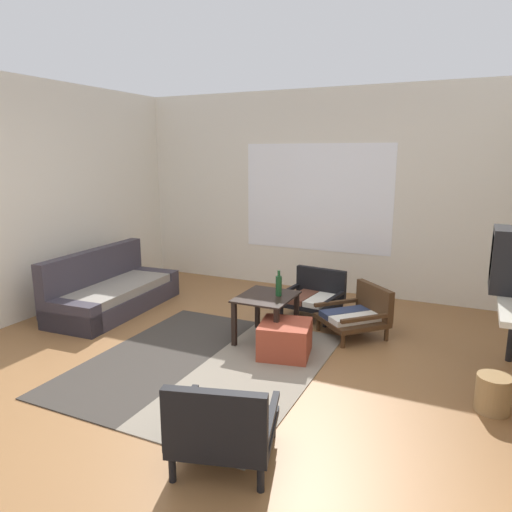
% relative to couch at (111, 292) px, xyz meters
% --- Properties ---
extents(ground_plane, '(7.80, 7.80, 0.00)m').
position_rel_couch_xyz_m(ground_plane, '(1.95, -1.08, -0.22)').
color(ground_plane, olive).
extents(far_wall_with_window, '(5.60, 0.13, 2.70)m').
position_rel_couch_xyz_m(far_wall_with_window, '(1.95, 1.98, 1.13)').
color(far_wall_with_window, silver).
rests_on(far_wall_with_window, ground).
extents(side_wall_left, '(0.12, 6.60, 2.70)m').
position_rel_couch_xyz_m(side_wall_left, '(-0.71, -0.78, 1.13)').
color(side_wall_left, silver).
rests_on(side_wall_left, ground).
extents(area_rug, '(1.98, 2.32, 0.01)m').
position_rel_couch_xyz_m(area_rug, '(1.81, -0.84, -0.22)').
color(area_rug, '#38332D').
rests_on(area_rug, ground).
extents(couch, '(0.83, 1.76, 0.73)m').
position_rel_couch_xyz_m(couch, '(0.00, 0.00, 0.00)').
color(couch, '#38333D').
rests_on(couch, ground).
extents(coffee_table, '(0.53, 0.62, 0.47)m').
position_rel_couch_xyz_m(coffee_table, '(2.10, -0.09, 0.15)').
color(coffee_table, black).
rests_on(coffee_table, ground).
extents(armchair_by_window, '(0.69, 0.62, 0.53)m').
position_rel_couch_xyz_m(armchair_by_window, '(2.29, 0.86, 0.02)').
color(armchair_by_window, black).
rests_on(armchair_by_window, ground).
extents(armchair_striped_foreground, '(0.74, 0.75, 0.60)m').
position_rel_couch_xyz_m(armchair_striped_foreground, '(2.66, -2.01, 0.05)').
color(armchair_striped_foreground, black).
rests_on(armchair_striped_foreground, ground).
extents(armchair_corner, '(0.83, 0.83, 0.52)m').
position_rel_couch_xyz_m(armchair_corner, '(2.90, 0.47, 0.02)').
color(armchair_corner, '#472D19').
rests_on(armchair_corner, ground).
extents(ottoman_orange, '(0.54, 0.54, 0.32)m').
position_rel_couch_xyz_m(ottoman_orange, '(2.41, -0.35, -0.06)').
color(ottoman_orange, '#993D28').
rests_on(ottoman_orange, ground).
extents(glass_bottle, '(0.06, 0.06, 0.26)m').
position_rel_couch_xyz_m(glass_bottle, '(2.20, -0.03, 0.36)').
color(glass_bottle, '#194723').
rests_on(glass_bottle, coffee_table).
extents(wicker_basket, '(0.25, 0.25, 0.28)m').
position_rel_couch_xyz_m(wicker_basket, '(4.15, -0.61, -0.08)').
color(wicker_basket, '#9E7A4C').
rests_on(wicker_basket, ground).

